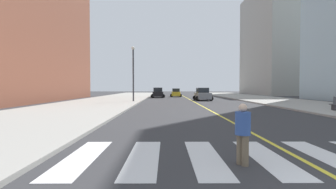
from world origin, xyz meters
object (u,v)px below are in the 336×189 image
(car_black_nearest, at_px, (158,93))
(car_gray_third, at_px, (203,94))
(car_yellow_second, at_px, (176,93))
(street_lamp, at_px, (133,69))
(pedestrian_crossing, at_px, (243,131))

(car_black_nearest, bearing_deg, car_gray_third, -55.72)
(car_yellow_second, distance_m, street_lamp, 19.40)
(pedestrian_crossing, bearing_deg, car_gray_third, 141.05)
(pedestrian_crossing, height_order, street_lamp, street_lamp)
(car_black_nearest, xyz_separation_m, car_yellow_second, (3.60, 3.77, -0.09))
(car_black_nearest, height_order, car_gray_third, same)
(pedestrian_crossing, bearing_deg, car_black_nearest, 152.49)
(car_gray_third, height_order, street_lamp, street_lamp)
(car_black_nearest, distance_m, car_yellow_second, 5.21)
(car_gray_third, bearing_deg, car_yellow_second, -76.95)
(car_black_nearest, relative_size, car_gray_third, 1.00)
(car_black_nearest, xyz_separation_m, car_gray_third, (7.12, -9.72, 0.00))
(car_black_nearest, height_order, street_lamp, street_lamp)
(car_yellow_second, distance_m, car_gray_third, 13.95)
(car_gray_third, distance_m, pedestrian_crossing, 31.54)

